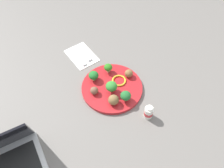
{
  "coord_description": "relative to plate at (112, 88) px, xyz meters",
  "views": [
    {
      "loc": [
        0.52,
        -0.35,
        0.85
      ],
      "look_at": [
        0.0,
        0.0,
        0.04
      ],
      "focal_mm": 36.59,
      "sensor_mm": 36.0,
      "label": 1
    }
  ],
  "objects": [
    {
      "name": "plate",
      "position": [
        0.0,
        0.0,
        0.0
      ],
      "size": [
        0.28,
        0.28,
        0.02
      ],
      "primitive_type": "cylinder",
      "color": "red",
      "rests_on": "ground_plane"
    },
    {
      "name": "broccoli_floret_back_right",
      "position": [
        -0.08,
        -0.05,
        0.04
      ],
      "size": [
        0.05,
        0.05,
        0.05
      ],
      "color": "#9EC066",
      "rests_on": "plate"
    },
    {
      "name": "ground_plane",
      "position": [
        0.0,
        0.0,
        -0.01
      ],
      "size": [
        4.0,
        4.0,
        0.0
      ],
      "primitive_type": "plane",
      "color": "slate"
    },
    {
      "name": "broccoli_floret_front_left",
      "position": [
        0.02,
        -0.02,
        0.04
      ],
      "size": [
        0.05,
        0.05,
        0.06
      ],
      "color": "#A1C581",
      "rests_on": "plate"
    },
    {
      "name": "pepper_ring_back_left",
      "position": [
        -0.01,
        0.05,
        0.01
      ],
      "size": [
        0.08,
        0.08,
        0.01
      ],
      "primitive_type": "torus",
      "rotation": [
        0.0,
        0.0,
        1.32
      ],
      "color": "yellow",
      "rests_on": "plate"
    },
    {
      "name": "broccoli_floret_mid_right",
      "position": [
        -0.09,
        0.04,
        0.04
      ],
      "size": [
        0.04,
        0.04,
        0.05
      ],
      "color": "#A5D081",
      "rests_on": "plate"
    },
    {
      "name": "knife",
      "position": [
        -0.26,
        -0.03,
        -0.0
      ],
      "size": [
        0.15,
        0.02,
        0.01
      ],
      "color": "silver",
      "rests_on": "napkin"
    },
    {
      "name": "fork",
      "position": [
        -0.26,
        0.01,
        -0.0
      ],
      "size": [
        0.12,
        0.02,
        0.01
      ],
      "color": "silver",
      "rests_on": "napkin"
    },
    {
      "name": "napkin",
      "position": [
        -0.27,
        -0.01,
        -0.01
      ],
      "size": [
        0.17,
        0.13,
        0.01
      ],
      "primitive_type": "cube",
      "rotation": [
        0.0,
        0.0,
        0.03
      ],
      "color": "white",
      "rests_on": "ground_plane"
    },
    {
      "name": "meatball_front_left",
      "position": [
        -0.01,
        0.1,
        0.03
      ],
      "size": [
        0.04,
        0.04,
        0.04
      ],
      "primitive_type": "sphere",
      "color": "brown",
      "rests_on": "plate"
    },
    {
      "name": "broccoli_floret_center",
      "position": [
        0.09,
        0.01,
        0.04
      ],
      "size": [
        0.05,
        0.05,
        0.05
      ],
      "color": "#A0CD6C",
      "rests_on": "plate"
    },
    {
      "name": "meatball_mid_right",
      "position": [
        -0.01,
        -0.09,
        0.03
      ],
      "size": [
        0.04,
        0.04,
        0.04
      ],
      "primitive_type": "sphere",
      "color": "brown",
      "rests_on": "plate"
    },
    {
      "name": "meatball_front_right",
      "position": [
        0.08,
        -0.04,
        0.03
      ],
      "size": [
        0.05,
        0.05,
        0.05
      ],
      "primitive_type": "sphere",
      "color": "brown",
      "rests_on": "plate"
    },
    {
      "name": "yogurt_bottle",
      "position": [
        0.2,
        0.04,
        0.02
      ],
      "size": [
        0.04,
        0.04,
        0.07
      ],
      "color": "white",
      "rests_on": "ground_plane"
    }
  ]
}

